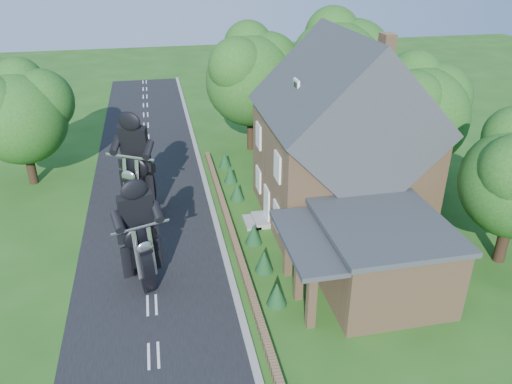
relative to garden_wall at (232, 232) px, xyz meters
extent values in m
plane|color=#204F16|center=(-4.30, -5.00, -0.20)|extent=(120.00, 120.00, 0.00)
cube|color=black|center=(-4.30, -5.00, -0.19)|extent=(7.00, 80.00, 0.02)
cube|color=gray|center=(-0.65, -5.00, -0.14)|extent=(0.30, 80.00, 0.12)
cube|color=olive|center=(0.00, 0.00, 0.00)|extent=(0.30, 22.00, 0.40)
cube|color=olive|center=(6.20, 1.00, 2.80)|extent=(8.00, 8.00, 6.00)
cube|color=#2C3034|center=(6.20, 1.00, 5.80)|extent=(8.48, 8.64, 8.48)
cube|color=olive|center=(8.20, 1.00, 9.00)|extent=(0.60, 0.90, 1.60)
cube|color=white|center=(3.60, 1.00, 7.30)|extent=(0.12, 0.80, 0.90)
cube|color=black|center=(3.54, 1.00, 7.30)|extent=(0.04, 0.55, 0.65)
cube|color=white|center=(2.14, 1.00, 0.85)|extent=(0.10, 1.10, 2.10)
cube|color=gray|center=(1.80, 1.00, -0.05)|extent=(0.80, 1.60, 0.30)
cube|color=gray|center=(1.30, 1.00, -0.12)|extent=(0.80, 1.60, 0.15)
cube|color=white|center=(2.14, -1.20, 1.40)|extent=(0.10, 1.10, 1.40)
cube|color=black|center=(2.12, -1.20, 1.40)|extent=(0.04, 0.92, 1.22)
cube|color=white|center=(2.14, 3.20, 1.40)|extent=(0.10, 1.10, 1.40)
cube|color=black|center=(2.12, 3.20, 1.40)|extent=(0.04, 0.92, 1.22)
cube|color=white|center=(2.14, -1.20, 4.10)|extent=(0.10, 1.10, 1.40)
cube|color=black|center=(2.12, -1.20, 4.10)|extent=(0.04, 0.92, 1.22)
cube|color=white|center=(2.14, 3.20, 4.10)|extent=(0.10, 1.10, 1.40)
cube|color=black|center=(2.12, 3.20, 4.10)|extent=(0.04, 0.92, 1.22)
cube|color=olive|center=(5.70, -5.80, 1.40)|extent=(5.00, 5.60, 3.20)
cube|color=#2C3034|center=(5.70, -5.80, 3.12)|extent=(5.30, 5.94, 0.24)
cube|color=#2C3034|center=(2.60, -5.80, 2.75)|extent=(2.60, 5.32, 0.22)
cube|color=olive|center=(2.00, -7.60, 1.20)|extent=(0.35, 0.35, 2.80)
cube|color=olive|center=(2.00, -5.80, 1.20)|extent=(0.35, 0.35, 2.80)
cube|color=olive|center=(2.00, -4.00, 1.20)|extent=(0.35, 0.35, 2.80)
cylinder|color=black|center=(12.70, -5.00, 1.20)|extent=(0.56, 0.56, 2.80)
cylinder|color=black|center=(12.20, 3.50, 1.30)|extent=(0.56, 0.56, 3.00)
sphere|color=#1B4915|center=(12.20, 3.50, 4.45)|extent=(6.00, 6.00, 6.00)
sphere|color=#1B4915|center=(13.55, 4.10, 5.35)|extent=(4.32, 4.32, 4.32)
sphere|color=#1B4915|center=(11.15, 2.60, 5.65)|extent=(3.72, 3.72, 3.72)
sphere|color=#1B4915|center=(12.30, 4.70, 6.55)|extent=(3.30, 3.30, 3.30)
cylinder|color=black|center=(9.70, 11.00, 1.60)|extent=(0.56, 0.56, 3.60)
sphere|color=#1B4915|center=(9.70, 11.00, 5.38)|extent=(7.20, 7.20, 7.20)
sphere|color=#1B4915|center=(11.32, 11.72, 6.46)|extent=(5.18, 5.18, 5.18)
sphere|color=#1B4915|center=(8.44, 9.92, 6.82)|extent=(4.46, 4.46, 4.46)
sphere|color=#1B4915|center=(9.80, 12.44, 7.90)|extent=(3.96, 3.96, 3.96)
cylinder|color=black|center=(3.70, 12.00, 1.50)|extent=(0.56, 0.56, 3.40)
sphere|color=#1B4915|center=(3.70, 12.00, 4.96)|extent=(6.40, 6.40, 6.40)
sphere|color=#1B4915|center=(5.14, 12.64, 5.92)|extent=(4.61, 4.61, 4.61)
sphere|color=#1B4915|center=(2.58, 11.04, 6.24)|extent=(3.97, 3.97, 3.97)
sphere|color=#1B4915|center=(3.80, 13.28, 7.20)|extent=(3.52, 3.52, 3.52)
cylinder|color=black|center=(-11.30, 9.00, 1.20)|extent=(0.56, 0.56, 2.80)
sphere|color=#1B4915|center=(-11.30, 9.00, 4.14)|extent=(5.60, 5.60, 5.60)
sphere|color=#1B4915|center=(-10.04, 9.56, 4.98)|extent=(4.03, 4.03, 4.03)
sphere|color=#1B4915|center=(-12.28, 8.16, 5.26)|extent=(3.47, 3.47, 3.47)
sphere|color=#1B4915|center=(-11.20, 10.12, 6.10)|extent=(3.08, 3.08, 3.08)
cone|color=#103418|center=(1.00, -6.00, 0.35)|extent=(0.90, 0.90, 1.10)
cone|color=#103418|center=(1.00, -3.50, 0.35)|extent=(0.90, 0.90, 1.10)
cone|color=#103418|center=(1.00, -1.00, 0.35)|extent=(0.90, 0.90, 1.10)
cone|color=#103418|center=(1.00, 4.00, 0.35)|extent=(0.90, 0.90, 1.10)
cone|color=#103418|center=(1.00, 6.50, 0.35)|extent=(0.90, 0.90, 1.10)
cone|color=#103418|center=(1.00, 9.00, 0.35)|extent=(0.90, 0.90, 1.10)
camera|label=1|loc=(-3.36, -22.57, 13.84)|focal=35.00mm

